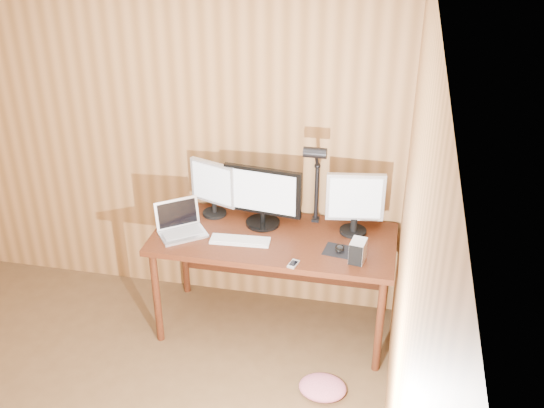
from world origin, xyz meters
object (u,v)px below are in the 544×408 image
(mouse, at_px, (340,248))
(phone, at_px, (293,264))
(monitor_center, at_px, (263,196))
(hard_drive, at_px, (358,251))
(laptop, at_px, (180,225))
(speaker, at_px, (354,226))
(keyboard, at_px, (240,240))
(monitor_left, at_px, (213,187))
(desk_lamp, at_px, (316,173))
(monitor_right, at_px, (355,202))
(desk, at_px, (276,247))

(mouse, height_order, phone, mouse)
(monitor_center, distance_m, hard_drive, 0.76)
(monitor_center, bearing_deg, hard_drive, -19.14)
(laptop, height_order, mouse, laptop)
(speaker, bearing_deg, keyboard, -159.88)
(hard_drive, relative_size, speaker, 1.32)
(mouse, bearing_deg, monitor_left, -177.34)
(speaker, height_order, desk_lamp, desk_lamp)
(monitor_right, xyz_separation_m, laptop, (-1.13, -0.23, -0.18))
(keyboard, xyz_separation_m, speaker, (0.71, 0.26, 0.04))
(speaker, xyz_separation_m, desk_lamp, (-0.27, 0.04, 0.35))
(mouse, height_order, hard_drive, hard_drive)
(keyboard, bearing_deg, laptop, 170.97)
(desk, relative_size, mouse, 15.67)
(mouse, bearing_deg, laptop, -160.27)
(desk_lamp, bearing_deg, desk, -160.20)
(mouse, bearing_deg, desk_lamp, 147.29)
(desk, height_order, desk_lamp, desk_lamp)
(mouse, distance_m, phone, 0.34)
(keyboard, distance_m, desk_lamp, 0.66)
(monitor_left, xyz_separation_m, keyboard, (0.27, -0.32, -0.20))
(monitor_right, xyz_separation_m, hard_drive, (0.06, -0.34, -0.16))
(mouse, relative_size, desk_lamp, 0.16)
(keyboard, distance_m, mouse, 0.65)
(laptop, xyz_separation_m, mouse, (1.06, -0.02, -0.03))
(monitor_center, bearing_deg, desk_lamp, 13.69)
(laptop, height_order, desk_lamp, desk_lamp)
(monitor_right, relative_size, desk_lamp, 0.67)
(desk, height_order, keyboard, keyboard)
(monitor_right, bearing_deg, desk, -178.65)
(monitor_left, bearing_deg, laptop, -98.90)
(monitor_left, relative_size, desk_lamp, 0.62)
(monitor_left, relative_size, keyboard, 1.01)
(monitor_right, bearing_deg, monitor_left, 168.46)
(desk, bearing_deg, speaker, 9.08)
(monitor_right, bearing_deg, mouse, -112.55)
(monitor_right, distance_m, desk_lamp, 0.32)
(mouse, distance_m, desk_lamp, 0.51)
(monitor_left, distance_m, hard_drive, 1.11)
(monitor_left, xyz_separation_m, phone, (0.65, -0.51, -0.21))
(mouse, relative_size, speaker, 0.95)
(monitor_center, xyz_separation_m, monitor_right, (0.61, 0.01, 0.01))
(desk, height_order, hard_drive, hard_drive)
(monitor_center, xyz_separation_m, monitor_left, (-0.36, 0.06, -0.00))
(desk, xyz_separation_m, monitor_left, (-0.47, 0.14, 0.34))
(monitor_left, height_order, hard_drive, monitor_left)
(laptop, height_order, keyboard, laptop)
(monitor_left, relative_size, monitor_right, 0.93)
(hard_drive, relative_size, desk_lamp, 0.22)
(hard_drive, height_order, speaker, hard_drive)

